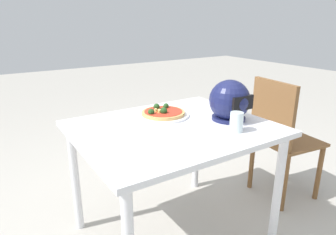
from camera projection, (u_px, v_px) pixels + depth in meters
The scene contains 7 objects.
ground_plane at pixel (173, 234), 1.90m from camera, with size 14.00×14.00×0.00m, color #B2ADA3.
dining_table at pixel (173, 140), 1.70m from camera, with size 1.06×0.88×0.73m.
pizza_plate at pixel (163, 115), 1.84m from camera, with size 0.31×0.31×0.01m, color white.
pizza at pixel (163, 112), 1.83m from camera, with size 0.26×0.26×0.05m.
motorcycle_helmet at pixel (230, 101), 1.74m from camera, with size 0.24×0.24×0.24m.
drinking_glass at pixel (236, 122), 1.57m from camera, with size 0.07×0.07×0.11m, color silver.
chair_side at pixel (280, 134), 2.16m from camera, with size 0.45×0.45×0.90m.
Camera 1 is at (0.87, 1.31, 1.29)m, focal length 32.13 mm.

